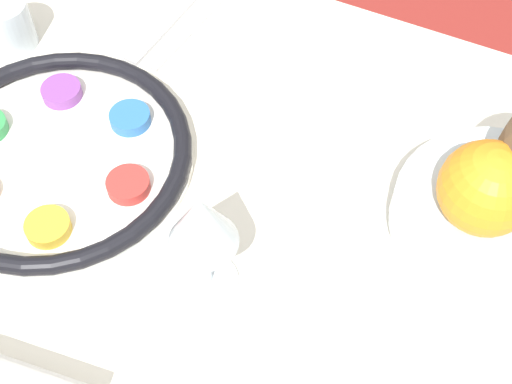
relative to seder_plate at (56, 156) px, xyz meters
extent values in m
cube|color=silver|center=(0.17, -0.02, -0.40)|extent=(1.34, 0.81, 0.77)
cylinder|color=white|center=(0.00, 0.00, -0.01)|extent=(0.30, 0.30, 0.01)
torus|color=black|center=(0.00, 0.00, 0.00)|extent=(0.30, 0.30, 0.02)
cylinder|color=red|center=(0.09, 0.00, 0.00)|extent=(0.05, 0.05, 0.01)
cylinder|color=#2D6BB7|center=(0.05, 0.08, 0.00)|extent=(0.05, 0.05, 0.01)
cylinder|color=#844299|center=(-0.05, 0.08, 0.00)|extent=(0.05, 0.05, 0.01)
cylinder|color=gold|center=(0.05, -0.08, 0.00)|extent=(0.05, 0.05, 0.01)
cylinder|color=silver|center=(0.22, -0.06, -0.01)|extent=(0.06, 0.06, 0.00)
cylinder|color=silver|center=(0.22, -0.06, 0.03)|extent=(0.01, 0.01, 0.07)
cone|color=silver|center=(0.22, -0.06, 0.10)|extent=(0.07, 0.07, 0.07)
cylinder|color=silver|center=(0.45, 0.07, -0.01)|extent=(0.12, 0.12, 0.01)
cylinder|color=silver|center=(0.45, 0.07, 0.03)|extent=(0.03, 0.03, 0.07)
cylinder|color=silver|center=(0.45, 0.07, 0.08)|extent=(0.19, 0.19, 0.03)
sphere|color=orange|center=(0.43, 0.06, 0.13)|extent=(0.08, 0.08, 0.08)
cylinder|color=silver|center=(-0.16, 0.14, 0.02)|extent=(0.06, 0.06, 0.06)
cube|color=silver|center=(0.00, 0.26, -0.01)|extent=(0.03, 0.19, 0.01)
cube|color=silver|center=(0.03, 0.26, -0.01)|extent=(0.04, 0.19, 0.01)
camera|label=1|loc=(0.40, -0.33, 0.62)|focal=50.00mm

